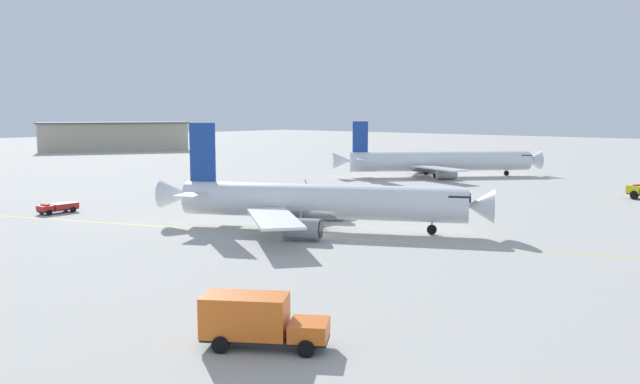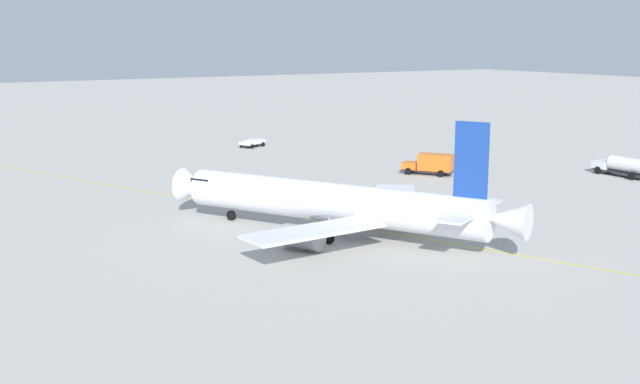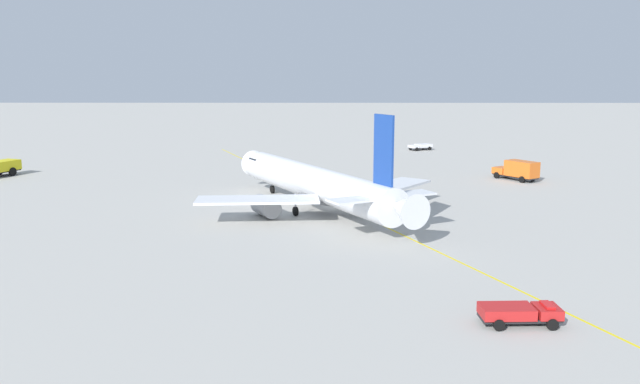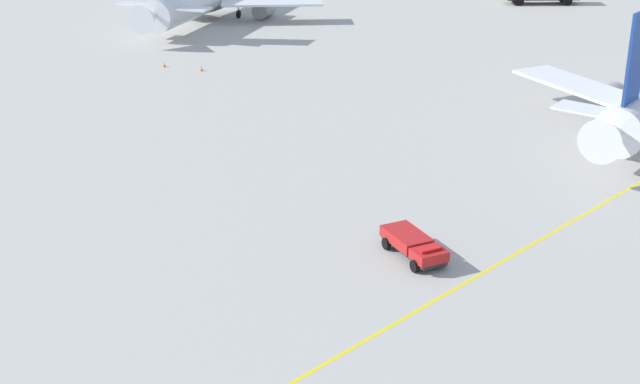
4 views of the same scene
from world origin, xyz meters
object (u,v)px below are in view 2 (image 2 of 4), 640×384
airliner_main (336,205)px  fuel_tanker_truck (624,166)px  catering_truck_truck (431,164)px  pushback_tug_truck (253,143)px

airliner_main → fuel_tanker_truck: airliner_main is taller
catering_truck_truck → pushback_tug_truck: bearing=-21.2°
airliner_main → catering_truck_truck: bearing=-82.4°
airliner_main → pushback_tug_truck: bearing=-47.9°
catering_truck_truck → fuel_tanker_truck: size_ratio=0.85×
catering_truck_truck → pushback_tug_truck: (-9.06, 40.11, -0.85)m
airliner_main → catering_truck_truck: 38.46m
fuel_tanker_truck → pushback_tug_truck: bearing=30.3°
airliner_main → fuel_tanker_truck: size_ratio=4.14×
catering_truck_truck → pushback_tug_truck: size_ratio=1.36×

